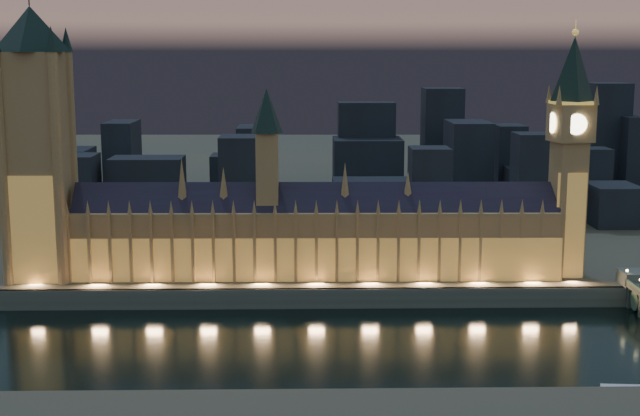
{
  "coord_description": "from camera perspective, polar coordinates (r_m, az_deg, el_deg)",
  "views": [
    {
      "loc": [
        -2.03,
        -300.66,
        100.9
      ],
      "look_at": [
        5.0,
        55.0,
        38.0
      ],
      "focal_mm": 50.0,
      "sensor_mm": 36.0,
      "label": 1
    }
  ],
  "objects": [
    {
      "name": "palace_of_westminster",
      "position": [
        370.03,
        -0.4,
        -1.59
      ],
      "size": [
        202.0,
        22.23,
        78.0
      ],
      "color": "#9C7C4C",
      "rests_on": "north_bank"
    },
    {
      "name": "city_backdrop",
      "position": [
        553.04,
        2.31,
        2.8
      ],
      "size": [
        451.86,
        215.63,
        86.19
      ],
      "color": "black",
      "rests_on": "north_bank"
    },
    {
      "name": "elizabeth_tower",
      "position": [
        380.46,
        15.73,
        4.48
      ],
      "size": [
        18.0,
        18.0,
        105.23
      ],
      "color": "#9C7C4C",
      "rests_on": "north_bank"
    },
    {
      "name": "embankment_wall",
      "position": [
        355.14,
        -0.77,
        -5.81
      ],
      "size": [
        2000.0,
        2.5,
        8.0
      ],
      "primitive_type": "cube",
      "color": "#45513F",
      "rests_on": "ground"
    },
    {
      "name": "north_bank",
      "position": [
        826.36,
        -0.99,
        3.29
      ],
      "size": [
        2000.0,
        960.0,
        8.0
      ],
      "primitive_type": "cube",
      "color": "#3B453E",
      "rests_on": "ground"
    },
    {
      "name": "ground_plane",
      "position": [
        317.15,
        -0.71,
        -8.52
      ],
      "size": [
        2000.0,
        2000.0,
        0.0
      ],
      "primitive_type": "plane",
      "color": "black",
      "rests_on": "ground"
    },
    {
      "name": "victoria_tower",
      "position": [
        379.68,
        -17.71,
        4.7
      ],
      "size": [
        31.68,
        31.68,
        122.48
      ],
      "color": "#9C7C4C",
      "rests_on": "north_bank"
    }
  ]
}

